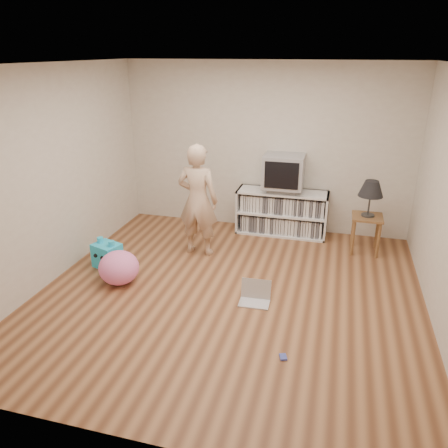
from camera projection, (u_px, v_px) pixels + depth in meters
ground at (230, 293)px, 5.26m from camera, size 4.50×4.50×0.00m
walls at (230, 190)px, 4.77m from camera, size 4.52×4.52×2.60m
ceiling at (231, 64)px, 4.29m from camera, size 4.50×4.50×0.01m
media_unit at (282, 212)px, 6.87m from camera, size 1.40×0.45×0.70m
dvd_deck at (283, 189)px, 6.72m from camera, size 0.45×0.35×0.07m
crt_tv at (284, 171)px, 6.61m from camera, size 0.60×0.53×0.50m
side_table at (366, 225)px, 6.20m from camera, size 0.42×0.42×0.55m
table_lamp at (371, 189)px, 6.00m from camera, size 0.34×0.34×0.52m
person at (198, 200)px, 6.03m from camera, size 0.60×0.41×1.58m
laptop at (255, 296)px, 5.08m from camera, size 0.36×0.29×0.24m
playing_cards at (283, 357)px, 4.15m from camera, size 0.09×0.11×0.02m
plush_blue at (107, 255)px, 5.85m from camera, size 0.41×0.37×0.40m
plush_pink at (119, 268)px, 5.42m from camera, size 0.62×0.62×0.42m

